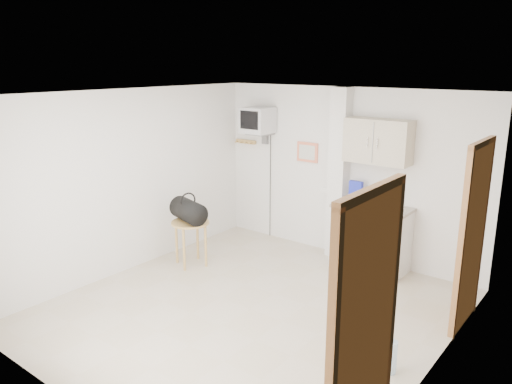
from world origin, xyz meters
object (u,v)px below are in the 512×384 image
Objects in this scene: crt_television at (258,121)px; water_bottle at (390,357)px; round_table at (190,229)px; duffel_bag at (188,211)px.

crt_television is 5.93× the size of water_bottle.
round_table is 1.79× the size of water_bottle.
duffel_bag reaches higher than water_bottle.
crt_television is 3.39× the size of duffel_bag.
crt_television reaches higher than water_bottle.
duffel_bag is 1.75× the size of water_bottle.
crt_television reaches higher than round_table.
crt_television is at bearing 87.87° from round_table.
round_table is at bearing 36.86° from duffel_bag.
water_bottle is at bearing -33.78° from crt_television.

